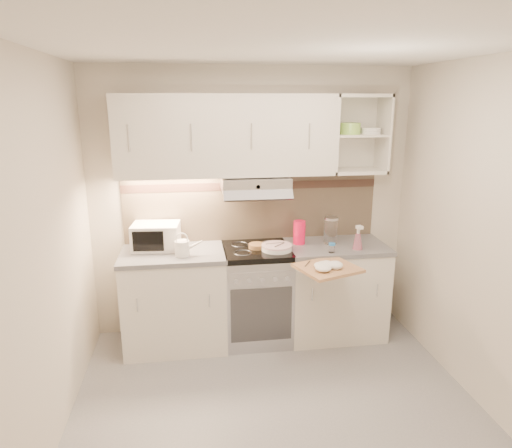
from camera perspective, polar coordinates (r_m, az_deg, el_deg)
The scene contains 17 objects.
ground at distance 3.60m, azimuth 2.84°, elevation -22.42°, with size 3.00×3.00×0.00m, color gray.
room_shell at distance 3.26m, azimuth 2.01°, elevation 5.16°, with size 3.04×2.84×2.52m.
base_cabinet_left at distance 4.28m, azimuth -10.07°, elevation -9.43°, with size 0.90×0.60×0.86m, color silver.
worktop_left at distance 4.11m, azimuth -10.36°, elevation -3.71°, with size 0.92×0.62×0.04m, color slate.
base_cabinet_right at distance 4.47m, azimuth 9.71°, elevation -8.26°, with size 0.90×0.60×0.86m, color silver.
worktop_right at distance 4.32m, azimuth 9.97°, elevation -2.77°, with size 0.92×0.62×0.04m, color slate.
electric_range at distance 4.30m, azimuth 0.06°, elevation -8.71°, with size 0.60×0.60×0.90m.
microwave at distance 4.19m, azimuth -12.38°, elevation -1.51°, with size 0.44×0.34×0.23m.
watering_can at distance 3.97m, azimuth -9.10°, elevation -2.91°, with size 0.24×0.12×0.21m.
plate_stack at distance 4.08m, azimuth 2.61°, elevation -2.94°, with size 0.27×0.27×0.06m.
bread_loaf at distance 4.14m, azimuth 0.14°, elevation -2.76°, with size 0.16×0.16×0.04m, color tan.
pink_pitcher at distance 4.25m, azimuth 5.43°, elevation -1.04°, with size 0.12×0.11×0.22m.
glass_jar at distance 4.30m, azimuth 9.31°, elevation -0.77°, with size 0.13×0.13×0.25m.
spice_jar at distance 4.06m, azimuth 9.46°, elevation -2.94°, with size 0.06×0.06×0.09m.
spray_bottle at distance 4.19m, azimuth 12.62°, elevation -1.86°, with size 0.09×0.09×0.24m.
cutting_board at distance 3.78m, azimuth 8.94°, elevation -5.46°, with size 0.45×0.41×0.03m, color tan.
dish_towel at distance 3.73m, azimuth 8.84°, elevation -4.96°, with size 0.26×0.22×0.07m, color white, non-canonical shape.
Camera 1 is at (-0.58, -2.79, 2.19)m, focal length 32.00 mm.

